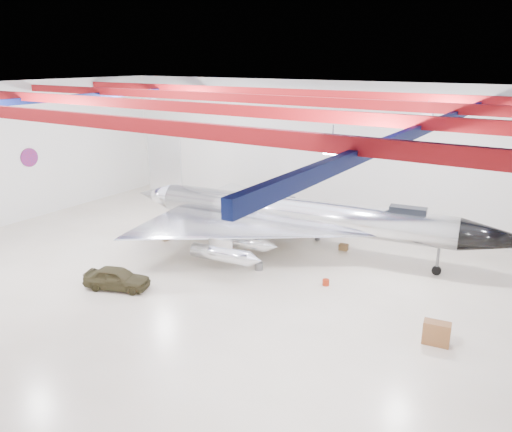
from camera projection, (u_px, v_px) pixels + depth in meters
The scene contains 17 objects.
floor at pixel (213, 280), 29.65m from camera, with size 40.00×40.00×0.00m, color #C1B299.
wall_back at pixel (325, 151), 40.00m from camera, with size 40.00×40.00×0.00m, color silver.
wall_left at pixel (4, 155), 38.34m from camera, with size 30.00×30.00×0.00m, color silver.
ceiling at pixel (207, 90), 26.33m from camera, with size 40.00×40.00×0.00m, color #0A0F38.
ceiling_structure at pixel (208, 103), 26.54m from camera, with size 39.50×29.50×1.08m.
wall_roundel at pixel (29, 157), 40.06m from camera, with size 1.50×1.50×0.10m, color #B21414.
jet_aircraft at pixel (298, 217), 33.18m from camera, with size 27.78×18.08×7.59m.
jeep at pixel (117, 278), 28.43m from camera, with size 1.52×3.77×1.28m, color #38321C.
desk at pixel (436, 333), 22.88m from camera, with size 1.21×0.61×1.11m, color brown.
crate_ply at pixel (165, 238), 36.14m from camera, with size 0.52×0.42×0.36m, color olive.
toolbox_red at pixel (301, 233), 37.27m from camera, with size 0.44×0.35×0.31m, color #A52910.
engine_drum at pixel (259, 266), 31.06m from camera, with size 0.52×0.52×0.47m, color #59595B.
parts_bin at pixel (344, 247), 34.30m from camera, with size 0.59×0.47×0.41m, color olive.
crate_small at pixel (168, 226), 38.83m from camera, with size 0.34×0.27×0.24m, color #59595B.
tool_chest at pixel (326, 282), 28.95m from camera, with size 0.40×0.40×0.36m, color #A52910.
oil_barrel at pixel (215, 253), 33.22m from camera, with size 0.55×0.44×0.39m, color olive.
spares_box at pixel (317, 238), 36.21m from camera, with size 0.38×0.38×0.34m, color #59595B.
Camera 1 is at (16.88, -21.38, 12.59)m, focal length 35.00 mm.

